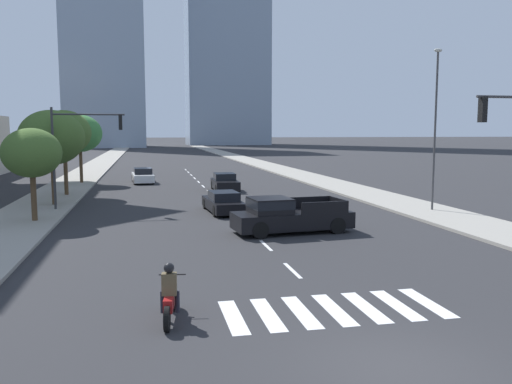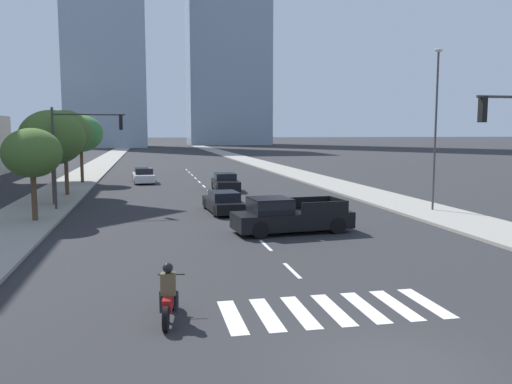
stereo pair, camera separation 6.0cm
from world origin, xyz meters
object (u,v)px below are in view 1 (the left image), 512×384
object	(u,v)px
street_tree_nearest	(32,153)
street_tree_fourth	(80,133)
motorcycle_lead	(170,298)
pickup_truck	(287,215)
sedan_white_1	(143,176)
sedan_black_0	(223,203)
street_tree_third	(64,133)
sedan_black_2	(225,183)
street_lamp_east	(435,120)
traffic_signal_far	(80,140)
street_tree_second	(52,138)

from	to	relation	value
street_tree_nearest	street_tree_fourth	world-z (taller)	street_tree_fourth
street_tree_fourth	motorcycle_lead	bearing A→B (deg)	-80.30
pickup_truck	sedan_white_1	bearing A→B (deg)	-81.28
motorcycle_lead	sedan_black_0	distance (m)	17.56
motorcycle_lead	street_tree_third	world-z (taller)	street_tree_third
street_tree_fourth	sedan_black_2	bearing A→B (deg)	-33.32
street_lamp_east	street_tree_fourth	size ratio (longest dim) A/B	1.53
street_tree_third	pickup_truck	bearing A→B (deg)	-53.82
street_lamp_east	street_tree_nearest	xyz separation A→B (m)	(-21.95, 0.80, -1.78)
sedan_black_0	sedan_black_2	size ratio (longest dim) A/B	1.06
motorcycle_lead	pickup_truck	xyz separation A→B (m)	(5.83, 10.39, 0.23)
sedan_black_2	street_tree_nearest	size ratio (longest dim) A/B	0.95
sedan_black_2	traffic_signal_far	xyz separation A→B (m)	(-9.86, -8.82, 3.56)
traffic_signal_far	street_tree_third	xyz separation A→B (m)	(-1.90, 7.33, 0.39)
street_tree_third	street_tree_second	bearing A→B (deg)	-90.00
street_tree_third	sedan_black_0	bearing A→B (deg)	-43.93
street_tree_second	motorcycle_lead	bearing A→B (deg)	-74.08
sedan_black_0	sedan_white_1	xyz separation A→B (m)	(-4.65, 19.08, 0.05)
motorcycle_lead	street_tree_third	xyz separation A→B (m)	(-6.15, 26.77, 4.00)
sedan_white_1	street_tree_third	size ratio (longest dim) A/B	0.80
sedan_black_2	sedan_white_1	bearing A→B (deg)	-140.33
sedan_black_0	sedan_white_1	size ratio (longest dim) A/B	0.98
street_tree_third	traffic_signal_far	bearing A→B (deg)	-75.47
sedan_black_2	street_tree_third	xyz separation A→B (m)	(-11.76, -1.49, 3.95)
sedan_black_0	street_lamp_east	xyz separation A→B (m)	(11.95, -2.41, 4.79)
street_tree_third	sedan_white_1	bearing A→B (deg)	60.47
pickup_truck	sedan_black_0	distance (m)	7.04
motorcycle_lead	street_lamp_east	distance (m)	22.12
motorcycle_lead	street_tree_second	xyz separation A→B (m)	(-6.15, 21.56, 3.72)
sedan_black_2	street_tree_third	world-z (taller)	street_tree_third
street_tree_fourth	sedan_white_1	bearing A→B (deg)	2.45
street_tree_second	street_tree_third	distance (m)	5.22
motorcycle_lead	street_tree_fourth	world-z (taller)	street_tree_fourth
sedan_white_1	street_tree_nearest	distance (m)	21.57
sedan_white_1	street_lamp_east	xyz separation A→B (m)	(16.61, -21.49, 4.74)
street_tree_nearest	street_tree_third	size ratio (longest dim) A/B	0.78
sedan_black_2	street_tree_nearest	distance (m)	17.58
sedan_white_1	street_tree_fourth	bearing A→B (deg)	88.50
street_tree_second	sedan_black_2	bearing A→B (deg)	29.67
sedan_black_0	sedan_white_1	distance (m)	19.64
street_lamp_east	street_tree_nearest	world-z (taller)	street_lamp_east
sedan_black_2	traffic_signal_far	size ratio (longest dim) A/B	0.76
street_tree_nearest	street_tree_fourth	size ratio (longest dim) A/B	0.78
street_lamp_east	motorcycle_lead	bearing A→B (deg)	-137.03
sedan_black_0	sedan_black_2	bearing A→B (deg)	-12.65
motorcycle_lead	street_tree_second	distance (m)	22.73
sedan_white_1	street_tree_nearest	world-z (taller)	street_tree_nearest
sedan_black_0	sedan_white_1	world-z (taller)	sedan_white_1
sedan_black_2	street_tree_second	bearing A→B (deg)	-59.50
sedan_black_2	street_tree_nearest	bearing A→B (deg)	-41.89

